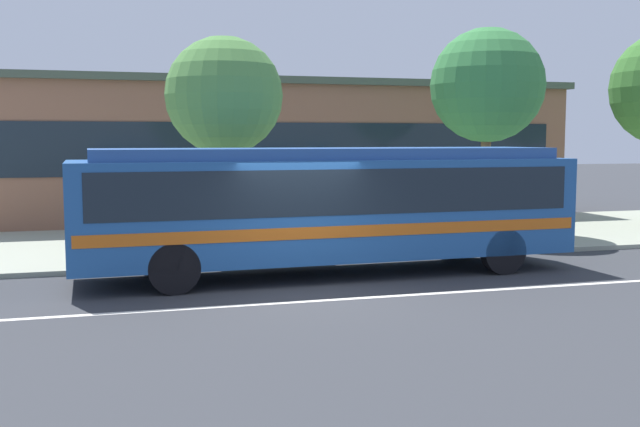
{
  "coord_description": "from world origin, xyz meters",
  "views": [
    {
      "loc": [
        -3.6,
        -13.71,
        2.98
      ],
      "look_at": [
        0.9,
        2.14,
        1.3
      ],
      "focal_mm": 41.76,
      "sensor_mm": 36.0,
      "label": 1
    }
  ],
  "objects_px": {
    "transit_bus": "(329,201)",
    "pedestrian_standing_by_tree": "(114,217)",
    "pedestrian_waiting_near_sign": "(474,208)",
    "street_tree_near_stop": "(224,97)",
    "bus_stop_sign": "(439,185)",
    "street_tree_mid_block": "(487,86)",
    "pedestrian_walking_along_curb": "(117,220)"
  },
  "relations": [
    {
      "from": "pedestrian_walking_along_curb",
      "to": "street_tree_near_stop",
      "type": "xyz_separation_m",
      "value": [
        2.72,
        1.69,
        2.89
      ]
    },
    {
      "from": "pedestrian_waiting_near_sign",
      "to": "street_tree_near_stop",
      "type": "height_order",
      "value": "street_tree_near_stop"
    },
    {
      "from": "bus_stop_sign",
      "to": "pedestrian_waiting_near_sign",
      "type": "bearing_deg",
      "value": 30.91
    },
    {
      "from": "pedestrian_standing_by_tree",
      "to": "bus_stop_sign",
      "type": "distance_m",
      "value": 8.05
    },
    {
      "from": "pedestrian_walking_along_curb",
      "to": "pedestrian_standing_by_tree",
      "type": "height_order",
      "value": "pedestrian_walking_along_curb"
    },
    {
      "from": "transit_bus",
      "to": "bus_stop_sign",
      "type": "distance_m",
      "value": 3.92
    },
    {
      "from": "street_tree_near_stop",
      "to": "street_tree_mid_block",
      "type": "xyz_separation_m",
      "value": [
        7.93,
        0.96,
        0.48
      ]
    },
    {
      "from": "pedestrian_waiting_near_sign",
      "to": "pedestrian_walking_along_curb",
      "type": "xyz_separation_m",
      "value": [
        -9.31,
        -0.78,
        0.04
      ]
    },
    {
      "from": "transit_bus",
      "to": "pedestrian_standing_by_tree",
      "type": "xyz_separation_m",
      "value": [
        -4.49,
        2.97,
        -0.52
      ]
    },
    {
      "from": "transit_bus",
      "to": "street_tree_mid_block",
      "type": "xyz_separation_m",
      "value": [
        6.21,
        4.58,
        2.89
      ]
    },
    {
      "from": "street_tree_near_stop",
      "to": "street_tree_mid_block",
      "type": "height_order",
      "value": "street_tree_mid_block"
    },
    {
      "from": "pedestrian_standing_by_tree",
      "to": "pedestrian_waiting_near_sign",
      "type": "bearing_deg",
      "value": -1.64
    },
    {
      "from": "bus_stop_sign",
      "to": "transit_bus",
      "type": "bearing_deg",
      "value": -151.83
    },
    {
      "from": "pedestrian_standing_by_tree",
      "to": "street_tree_mid_block",
      "type": "bearing_deg",
      "value": 8.53
    },
    {
      "from": "pedestrian_waiting_near_sign",
      "to": "bus_stop_sign",
      "type": "bearing_deg",
      "value": -149.09
    },
    {
      "from": "street_tree_mid_block",
      "to": "pedestrian_walking_along_curb",
      "type": "bearing_deg",
      "value": -166.0
    },
    {
      "from": "bus_stop_sign",
      "to": "pedestrian_standing_by_tree",
      "type": "bearing_deg",
      "value": 171.95
    },
    {
      "from": "pedestrian_waiting_near_sign",
      "to": "bus_stop_sign",
      "type": "height_order",
      "value": "bus_stop_sign"
    },
    {
      "from": "pedestrian_waiting_near_sign",
      "to": "bus_stop_sign",
      "type": "relative_size",
      "value": 0.63
    },
    {
      "from": "transit_bus",
      "to": "street_tree_mid_block",
      "type": "height_order",
      "value": "street_tree_mid_block"
    },
    {
      "from": "pedestrian_waiting_near_sign",
      "to": "pedestrian_standing_by_tree",
      "type": "height_order",
      "value": "pedestrian_standing_by_tree"
    },
    {
      "from": "pedestrian_walking_along_curb",
      "to": "street_tree_near_stop",
      "type": "height_order",
      "value": "street_tree_near_stop"
    },
    {
      "from": "street_tree_near_stop",
      "to": "transit_bus",
      "type": "bearing_deg",
      "value": -64.62
    },
    {
      "from": "transit_bus",
      "to": "pedestrian_standing_by_tree",
      "type": "relative_size",
      "value": 6.55
    },
    {
      "from": "pedestrian_walking_along_curb",
      "to": "street_tree_mid_block",
      "type": "bearing_deg",
      "value": 14.0
    },
    {
      "from": "transit_bus",
      "to": "pedestrian_walking_along_curb",
      "type": "bearing_deg",
      "value": 156.53
    },
    {
      "from": "pedestrian_waiting_near_sign",
      "to": "street_tree_mid_block",
      "type": "height_order",
      "value": "street_tree_mid_block"
    },
    {
      "from": "street_tree_near_stop",
      "to": "street_tree_mid_block",
      "type": "relative_size",
      "value": 0.89
    },
    {
      "from": "pedestrian_waiting_near_sign",
      "to": "street_tree_mid_block",
      "type": "xyz_separation_m",
      "value": [
        1.33,
        1.87,
        3.41
      ]
    },
    {
      "from": "transit_bus",
      "to": "pedestrian_waiting_near_sign",
      "type": "bearing_deg",
      "value": 28.99
    },
    {
      "from": "pedestrian_waiting_near_sign",
      "to": "street_tree_near_stop",
      "type": "bearing_deg",
      "value": 172.11
    },
    {
      "from": "bus_stop_sign",
      "to": "street_tree_mid_block",
      "type": "distance_m",
      "value": 4.74
    }
  ]
}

